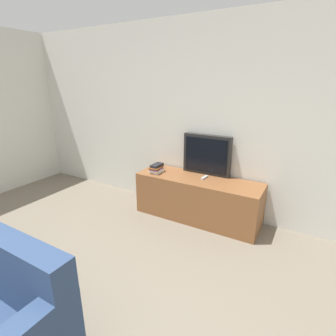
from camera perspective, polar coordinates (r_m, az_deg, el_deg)
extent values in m
cube|color=silver|center=(3.68, 6.03, 10.40)|extent=(9.00, 0.06, 2.60)
cube|color=brown|center=(3.61, 6.46, -6.57)|extent=(1.68, 0.53, 0.58)
cube|color=black|center=(3.60, 8.45, 2.88)|extent=(0.67, 0.08, 0.55)
cube|color=black|center=(3.56, 8.17, 2.71)|extent=(0.59, 0.01, 0.47)
cube|color=silver|center=(3.69, -2.52, -0.80)|extent=(0.15, 0.17, 0.03)
cube|color=silver|center=(3.69, -2.47, -0.36)|extent=(0.15, 0.22, 0.02)
cube|color=#7A3884|center=(3.67, -2.61, -0.08)|extent=(0.13, 0.19, 0.02)
cube|color=#995623|center=(3.67, -2.58, 0.21)|extent=(0.16, 0.23, 0.02)
cube|color=black|center=(3.66, -2.44, 0.61)|extent=(0.11, 0.21, 0.03)
cube|color=#B7B7B7|center=(3.50, 7.96, -2.05)|extent=(0.05, 0.15, 0.02)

